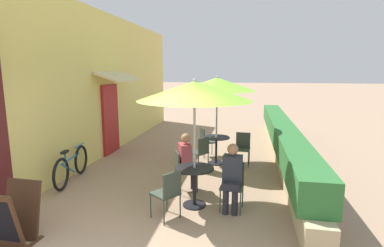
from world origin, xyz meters
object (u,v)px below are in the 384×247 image
Objects in this scene: patio_table_near at (194,179)px; coffee_cup_mid at (216,136)px; cafe_chair_mid_right at (201,150)px; patio_table_mid at (216,145)px; cafe_chair_near_left at (233,182)px; patio_umbrella_near at (195,91)px; seated_patron_near_left at (232,175)px; cafe_chair_mid_left at (206,140)px; seated_patron_near_right at (187,160)px; patio_umbrella_mid at (217,84)px; cafe_chair_mid_back at (243,146)px; cafe_chair_near_right at (182,168)px; cafe_chair_near_back at (168,191)px; bicycle_leaning at (72,166)px; menu_board at (12,216)px.

coffee_cup_mid is at bearing 87.08° from patio_table_near.
cafe_chair_mid_right is 0.69m from coffee_cup_mid.
cafe_chair_near_left is at bearing -77.72° from patio_table_mid.
patio_umbrella_near is 2.63m from cafe_chair_mid_right.
cafe_chair_near_left is 0.20m from seated_patron_near_left.
cafe_chair_mid_left is at bearing 118.31° from coffee_cup_mid.
seated_patron_near_right is (-0.96, 0.75, 0.00)m from seated_patron_near_left.
patio_umbrella_mid is 1.79m from cafe_chair_mid_back.
cafe_chair_mid_left is 0.83m from coffee_cup_mid.
patio_umbrella_near is 1.79m from cafe_chair_near_right.
patio_table_near is 8.30× the size of coffee_cup_mid.
patio_table_mid is at bearing 87.20° from patio_table_near.
coffee_cup_mid is (0.00, -0.09, 0.27)m from patio_table_mid.
cafe_chair_near_back is 1.16× the size of patio_table_mid.
cafe_chair_near_back is 2.97m from bicycle_leaning.
patio_table_near is 0.71m from cafe_chair_near_right.
cafe_chair_mid_left is at bearing 154.62° from seated_patron_near_right.
cafe_chair_mid_left is at bearing 68.23° from menu_board.
seated_patron_near_right is at bearing -28.25° from cafe_chair_near_left.
patio_umbrella_near is at bearing -92.92° from coffee_cup_mid.
patio_umbrella_near is 3.42m from menu_board.
coffee_cup_mid is at bearing 143.51° from seated_patron_near_right.
seated_patron_near_right is 1.29m from cafe_chair_near_back.
patio_umbrella_near is at bearing -92.80° from patio_table_mid.
menu_board reaches higher than coffee_cup_mid.
patio_umbrella_mid reaches higher than menu_board.
patio_table_mid is at bearing 87.20° from patio_umbrella_near.
cafe_chair_near_back is (-0.34, -0.62, -1.65)m from patio_umbrella_near.
cafe_chair_mid_left is (-0.24, 3.27, -1.65)m from patio_umbrella_near.
patio_table_near is 0.31× the size of patio_umbrella_near.
bicycle_leaning is (-3.12, -1.94, -1.80)m from patio_umbrella_mid.
cafe_chair_near_right and cafe_chair_near_back have the same top height.
cafe_chair_near_right is 1.44m from cafe_chair_mid_right.
cafe_chair_mid_left is 0.49× the size of bicycle_leaning.
cafe_chair_mid_right is (-0.34, -0.62, -1.65)m from patio_umbrella_mid.
patio_umbrella_mid is 1.79m from cafe_chair_mid_right.
patio_table_mid is 3.67m from bicycle_leaning.
patio_umbrella_near reaches higher than menu_board.
cafe_chair_near_left is 1.23m from cafe_chair_near_right.
patio_table_near is 0.60× the size of seated_patron_near_left.
cafe_chair_near_right is at bearing 121.08° from patio_table_near.
coffee_cup_mid is 0.10× the size of menu_board.
cafe_chair_mid_back is (1.08, -0.58, 0.00)m from cafe_chair_mid_left.
cafe_chair_near_left is at bearing -90.00° from seated_patron_near_left.
cafe_chair_mid_right is (-0.90, 2.14, -0.17)m from seated_patron_near_left.
patio_umbrella_mid is at bearing 87.20° from patio_umbrella_near.
cafe_chair_near_back is at bearing -28.40° from seated_patron_near_right.
patio_umbrella_near is 3.26m from cafe_chair_mid_back.
cafe_chair_mid_left is at bearing 33.63° from cafe_chair_near_back.
patio_table_mid is 1.64m from patio_umbrella_mid.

